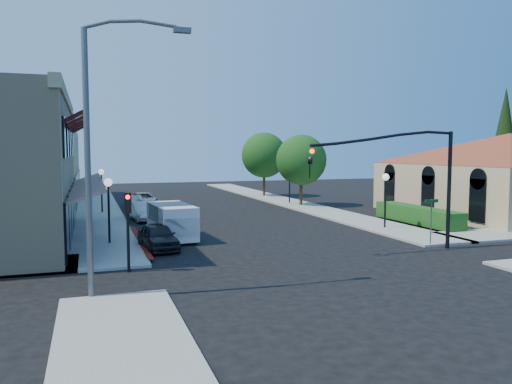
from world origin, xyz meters
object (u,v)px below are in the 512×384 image
object	(u,v)px
lamppost_left_near	(108,194)
lamppost_right_far	(290,175)
street_tree_b	(264,155)
white_van	(172,219)
parked_car_d	(144,200)
parked_car_a	(158,236)
parked_car_b	(143,212)
street_tree_a	(301,160)
signal_mast_arm	(414,170)
secondary_signal	(128,217)
parked_car_c	(136,202)
cobra_streetlight	(98,143)
street_name_sign	(431,214)
conifer_far	(505,137)
lamppost_left_far	(101,180)
lamppost_right_near	(386,187)

from	to	relation	value
lamppost_left_near	lamppost_right_far	world-z (taller)	same
lamppost_left_near	street_tree_b	bearing A→B (deg)	54.21
white_van	parked_car_d	world-z (taller)	white_van
white_van	parked_car_a	world-z (taller)	white_van
lamppost_left_near	parked_car_b	distance (m)	9.59
street_tree_a	white_van	distance (m)	19.60
signal_mast_arm	secondary_signal	size ratio (longest dim) A/B	2.41
street_tree_b	parked_car_c	distance (m)	16.51
parked_car_b	street_tree_a	bearing A→B (deg)	14.55
street_tree_b	cobra_streetlight	distance (m)	38.45
signal_mast_arm	street_name_sign	xyz separation A→B (m)	(1.64, 0.70, -2.39)
street_tree_b	signal_mast_arm	size ratio (longest dim) A/B	0.88
street_name_sign	parked_car_d	bearing A→B (deg)	117.33
white_van	cobra_streetlight	bearing A→B (deg)	-111.18
street_name_sign	white_van	size ratio (longest dim) A/B	0.54
conifer_far	lamppost_left_far	bearing A→B (deg)	173.75
conifer_far	parked_car_d	size ratio (longest dim) A/B	2.38
parked_car_a	parked_car_b	xyz separation A→B (m)	(0.36, 10.97, -0.01)
lamppost_left_near	parked_car_a	distance (m)	3.69
parked_car_c	street_name_sign	bearing A→B (deg)	-52.43
conifer_far	parked_car_d	xyz separation A→B (m)	(-32.80, 8.00, -5.72)
signal_mast_arm	parked_car_c	xyz separation A→B (m)	(-11.46, 23.50, -3.55)
lamppost_left_near	parked_car_a	world-z (taller)	lamppost_left_near
street_tree_b	street_name_sign	distance (m)	29.96
signal_mast_arm	lamppost_right_near	size ratio (longest dim) A/B	2.24
street_tree_a	conifer_far	bearing A→B (deg)	-11.77
signal_mast_arm	cobra_streetlight	bearing A→B (deg)	-166.89
lamppost_left_near	white_van	bearing A→B (deg)	8.25
parked_car_c	lamppost_right_near	bearing A→B (deg)	-42.64
lamppost_right_near	white_van	size ratio (longest dim) A/B	0.77
street_tree_b	secondary_signal	xyz separation A→B (m)	(-16.80, -30.59, -2.23)
lamppost_left_near	signal_mast_arm	bearing A→B (deg)	-24.37
street_name_sign	street_tree_b	bearing A→B (deg)	87.50
street_tree_b	street_tree_a	bearing A→B (deg)	-90.00
street_tree_a	lamppost_left_far	bearing A→B (deg)	180.00
cobra_streetlight	lamppost_left_far	bearing A→B (deg)	88.45
secondary_signal	white_van	size ratio (longest dim) A/B	0.71
parked_car_a	parked_car_b	distance (m)	10.98
parked_car_a	lamppost_right_far	bearing A→B (deg)	44.91
white_van	parked_car_d	distance (m)	17.51
conifer_far	parked_car_b	distance (m)	34.33
street_tree_a	signal_mast_arm	xyz separation A→B (m)	(-2.94, -20.50, -0.11)
cobra_streetlight	parked_car_d	xyz separation A→B (m)	(4.35, 28.00, -4.63)
street_tree_a	secondary_signal	distance (m)	26.64
conifer_far	street_name_sign	size ratio (longest dim) A/B	4.40
street_tree_a	lamppost_right_near	size ratio (longest dim) A/B	1.82
lamppost_left_near	parked_car_a	xyz separation A→B (m)	(2.30, -2.00, -2.07)
signal_mast_arm	white_van	size ratio (longest dim) A/B	1.72
street_name_sign	parked_car_b	bearing A→B (deg)	132.08
conifer_far	lamppost_right_far	distance (m)	20.72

